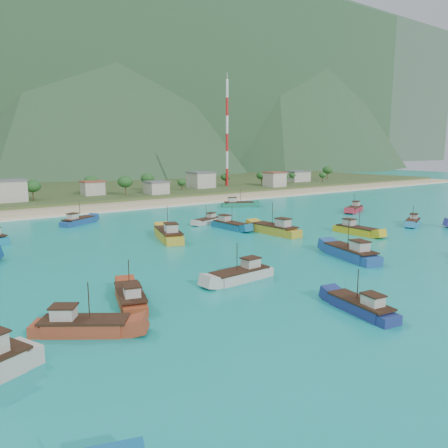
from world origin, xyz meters
TOP-DOWN VIEW (x-y plane):
  - ground at (0.00, 0.00)m, footprint 600.00×600.00m
  - beach at (0.00, 79.00)m, footprint 400.00×18.00m
  - land at (0.00, 140.00)m, footprint 400.00×110.00m
  - surf_line at (0.00, 69.50)m, footprint 400.00×2.50m
  - village at (14.15, 102.30)m, footprint 219.49×27.20m
  - vegetation at (-11.36, 102.86)m, footprint 274.91×25.41m
  - radio_tower at (63.95, 108.00)m, footprint 1.20×1.20m
  - boat_0 at (-43.70, -12.48)m, footprint 9.73×8.09m
  - boat_1 at (-36.14, -7.29)m, footprint 5.61×10.19m
  - boat_2 at (29.57, 55.64)m, footprint 10.64×7.42m
  - boat_3 at (-19.33, -7.64)m, footprint 10.22×3.47m
  - boat_6 at (3.91, 35.25)m, footprint 8.89×5.24m
  - boat_7 at (-13.92, 23.23)m, footprint 7.23×13.12m
  - boat_9 at (8.08, 14.81)m, footprint 4.41×12.54m
  - boat_10 at (50.93, 26.54)m, footprint 10.27×6.49m
  - boat_12 at (43.41, 3.38)m, footprint 9.15×5.94m
  - boat_13 at (-16.06, -25.64)m, footprint 4.11×9.49m
  - boat_16 at (3.49, -9.03)m, footprint 6.19×12.22m
  - boat_21 at (3.85, 25.89)m, footprint 3.68×10.47m
  - boat_22 at (-22.93, 53.16)m, footprint 10.10×7.80m
  - boat_23 at (22.58, 4.44)m, footprint 3.08×10.36m

SIDE VIEW (x-z plane):
  - ground at x=0.00m, z-range 0.00..0.00m
  - beach at x=0.00m, z-range -0.60..0.60m
  - land at x=0.00m, z-range -1.20..1.20m
  - surf_line at x=0.00m, z-range -0.04..0.04m
  - boat_6 at x=3.91m, z-range -2.00..3.05m
  - boat_12 at x=43.41m, z-range -2.06..3.17m
  - boat_13 at x=-16.06m, z-range -2.12..3.31m
  - boat_1 at x=-36.14m, z-range -2.23..3.54m
  - boat_0 at x=-43.70m, z-range -2.25..3.58m
  - boat_10 at x=50.93m, z-range -2.26..3.60m
  - boat_22 at x=-22.93m, z-range -2.28..3.65m
  - boat_3 at x=-19.33m, z-range -2.29..3.67m
  - boat_21 at x=3.85m, z-range -2.33..3.76m
  - boat_23 at x=22.58m, z-range -2.34..3.78m
  - boat_2 at x=29.57m, z-range -2.34..3.79m
  - boat_16 at x=3.49m, z-range -2.60..4.33m
  - boat_9 at x=8.08m, z-range -2.71..4.58m
  - boat_7 at x=-13.92m, z-range -2.76..4.68m
  - village at x=14.15m, z-range 1.19..7.90m
  - vegetation at x=-11.36m, z-range 0.94..9.26m
  - radio_tower at x=63.95m, z-range 1.60..49.19m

